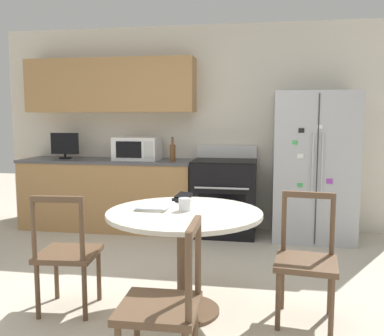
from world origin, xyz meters
TOP-DOWN VIEW (x-y plane):
  - ground_plane at (0.00, 0.00)m, footprint 14.00×14.00m
  - back_wall at (-0.30, 2.59)m, footprint 5.20×0.44m
  - kitchen_counter at (-1.10, 2.29)m, footprint 2.23×0.64m
  - refrigerator at (1.46, 2.24)m, footprint 0.93×0.72m
  - oven_range at (0.41, 2.26)m, footprint 0.76×0.68m
  - microwave at (-0.70, 2.30)m, footprint 0.56×0.40m
  - countertop_tv at (-1.68, 2.30)m, footprint 0.37×0.16m
  - counter_bottle at (-0.23, 2.21)m, footprint 0.07×0.07m
  - dining_table at (0.32, 0.08)m, footprint 1.13×1.13m
  - dining_chair_near at (0.38, -0.79)m, footprint 0.43×0.43m
  - dining_chair_right at (1.19, 0.10)m, footprint 0.47×0.47m
  - dining_chair_left at (-0.53, -0.05)m, footprint 0.46×0.46m
  - candle_glass at (0.32, 0.09)m, footprint 0.09×0.09m
  - wallet at (0.24, 0.43)m, footprint 0.16×0.17m
  - mail_stack at (0.09, 0.16)m, footprint 0.27×0.34m

SIDE VIEW (x-z plane):
  - ground_plane at x=0.00m, z-range 0.00..0.00m
  - dining_chair_near at x=0.38m, z-range -0.02..0.89m
  - dining_chair_right at x=1.19m, z-range -0.02..0.89m
  - dining_chair_left at x=-0.53m, z-range -0.02..0.89m
  - kitchen_counter at x=-1.10m, z-range 0.00..0.90m
  - oven_range at x=0.41m, z-range -0.07..1.01m
  - dining_table at x=0.32m, z-range 0.22..0.99m
  - mail_stack at x=0.09m, z-range 0.76..0.79m
  - wallet at x=0.24m, z-range 0.76..0.83m
  - candle_glass at x=0.32m, z-range 0.76..0.85m
  - refrigerator at x=1.46m, z-range 0.00..1.73m
  - counter_bottle at x=-0.23m, z-range 0.86..1.16m
  - microwave at x=-0.70m, z-range 0.90..1.19m
  - countertop_tv at x=-1.68m, z-range 0.91..1.25m
  - back_wall at x=-0.30m, z-range 0.15..2.75m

